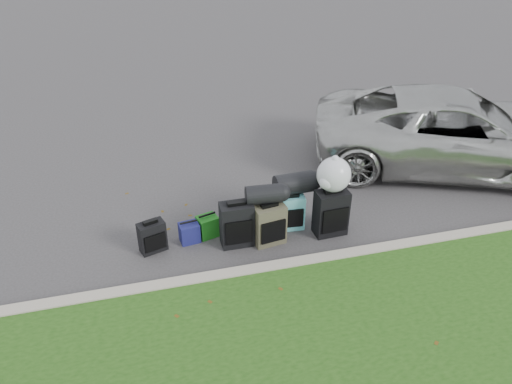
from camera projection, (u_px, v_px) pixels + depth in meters
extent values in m
plane|color=#383535|center=(266.00, 229.00, 7.49)|extent=(120.00, 120.00, 0.00)
cube|color=#9E937F|center=(286.00, 267.00, 6.63)|extent=(120.00, 0.18, 0.15)
imported|color=#B7B7B2|center=(455.00, 131.00, 8.87)|extent=(5.43, 3.97, 1.37)
cube|color=black|center=(152.00, 237.00, 6.94)|extent=(0.41, 0.30, 0.46)
cube|color=black|center=(237.00, 224.00, 7.02)|extent=(0.46, 0.28, 0.66)
cube|color=#3A3827|center=(269.00, 224.00, 7.07)|extent=(0.48, 0.34, 0.61)
cube|color=#4DA5A6|center=(291.00, 212.00, 7.39)|extent=(0.40, 0.25, 0.54)
cube|color=black|center=(331.00, 213.00, 7.24)|extent=(0.48, 0.30, 0.70)
cube|color=#186A17|center=(208.00, 226.00, 7.28)|extent=(0.34, 0.30, 0.32)
cube|color=navy|center=(189.00, 233.00, 7.17)|extent=(0.30, 0.25, 0.29)
cylinder|color=black|center=(264.00, 194.00, 6.92)|extent=(0.53, 0.31, 0.27)
cylinder|color=black|center=(294.00, 184.00, 7.26)|extent=(0.59, 0.35, 0.32)
sphere|color=silver|center=(334.00, 175.00, 6.99)|extent=(0.49, 0.49, 0.49)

